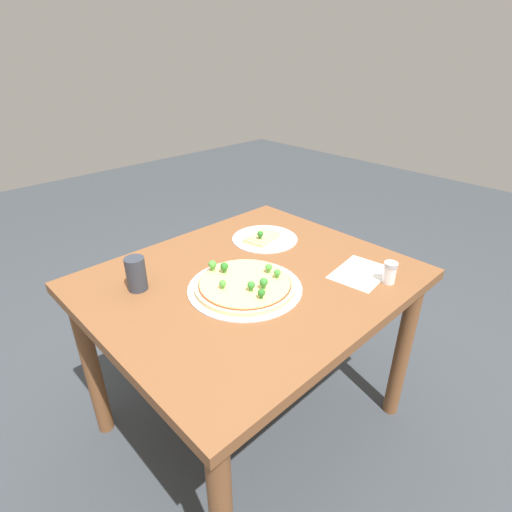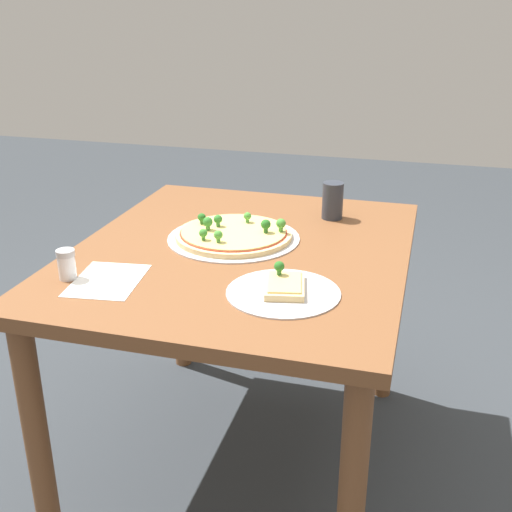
{
  "view_description": "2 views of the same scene",
  "coord_description": "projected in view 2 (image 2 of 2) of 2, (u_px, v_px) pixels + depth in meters",
  "views": [
    {
      "loc": [
        0.8,
        0.86,
        1.4
      ],
      "look_at": [
        -0.09,
        -0.07,
        0.72
      ],
      "focal_mm": 28.0,
      "sensor_mm": 36.0,
      "label": 1
    },
    {
      "loc": [
        -1.54,
        -0.47,
        1.34
      ],
      "look_at": [
        -0.09,
        -0.07,
        0.72
      ],
      "focal_mm": 45.0,
      "sensor_mm": 36.0,
      "label": 2
    }
  ],
  "objects": [
    {
      "name": "pizza_tray_whole",
      "position": [
        234.0,
        234.0,
        1.8
      ],
      "size": [
        0.37,
        0.37,
        0.06
      ],
      "color": "silver",
      "rests_on": "dining_table"
    },
    {
      "name": "pizza_tray_slice",
      "position": [
        284.0,
        289.0,
        1.48
      ],
      "size": [
        0.26,
        0.26,
        0.06
      ],
      "color": "silver",
      "rests_on": "dining_table"
    },
    {
      "name": "paper_menu",
      "position": [
        108.0,
        280.0,
        1.54
      ],
      "size": [
        0.23,
        0.18,
        0.0
      ],
      "primitive_type": "cube",
      "rotation": [
        0.0,
        0.0,
        0.13
      ],
      "color": "white",
      "rests_on": "dining_table"
    },
    {
      "name": "drinking_cup",
      "position": [
        333.0,
        201.0,
        1.95
      ],
      "size": [
        0.06,
        0.06,
        0.11
      ],
      "primitive_type": "cylinder",
      "color": "#2D333D",
      "rests_on": "dining_table"
    },
    {
      "name": "condiment_shaker",
      "position": [
        67.0,
        264.0,
        1.54
      ],
      "size": [
        0.04,
        0.04,
        0.07
      ],
      "color": "silver",
      "rests_on": "dining_table"
    },
    {
      "name": "dining_table",
      "position": [
        242.0,
        280.0,
        1.77
      ],
      "size": [
        1.05,
        0.89,
        0.7
      ],
      "color": "brown",
      "rests_on": "ground_plane"
    },
    {
      "name": "ground_plane",
      "position": [
        243.0,
        456.0,
        2.0
      ],
      "size": [
        8.0,
        8.0,
        0.0
      ],
      "primitive_type": "plane",
      "color": "#33383D"
    }
  ]
}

